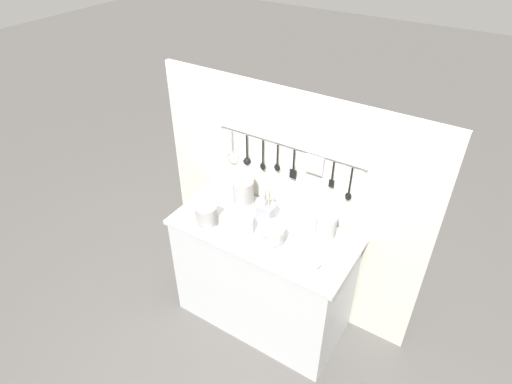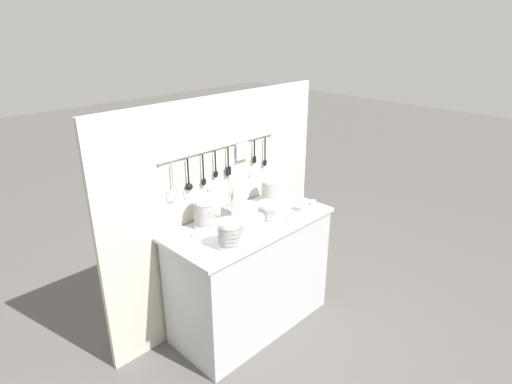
{
  "view_description": "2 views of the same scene",
  "coord_description": "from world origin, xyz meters",
  "px_view_note": "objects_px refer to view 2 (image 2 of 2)",
  "views": [
    {
      "loc": [
        1.18,
        -1.95,
        2.92
      ],
      "look_at": [
        -0.08,
        0.03,
        1.22
      ],
      "focal_mm": 30.0,
      "sensor_mm": 36.0,
      "label": 1
    },
    {
      "loc": [
        -2.04,
        -2.09,
        2.4
      ],
      "look_at": [
        0.03,
        -0.03,
        1.19
      ],
      "focal_mm": 30.0,
      "sensor_mm": 36.0,
      "label": 2
    }
  ],
  "objects_px": {
    "cup_beside_plates": "(290,218)",
    "cup_mid_row": "(195,234)",
    "bowl_stack_nested_right": "(269,212)",
    "cutlery_caddy": "(232,212)",
    "steel_mixing_bowl": "(300,207)",
    "cup_back_left": "(244,206)",
    "bowl_stack_wide_centre": "(229,234)",
    "bowl_stack_tall_left": "(204,213)",
    "cup_front_right": "(313,203)",
    "cup_edge_far": "(293,222)",
    "plate_stack": "(248,225)",
    "bowl_stack_back_corner": "(270,190)",
    "cup_front_left": "(284,208)"
  },
  "relations": [
    {
      "from": "plate_stack",
      "to": "cup_beside_plates",
      "type": "xyz_separation_m",
      "value": [
        0.39,
        -0.07,
        -0.05
      ]
    },
    {
      "from": "cup_beside_plates",
      "to": "cup_front_left",
      "type": "relative_size",
      "value": 1.0
    },
    {
      "from": "cutlery_caddy",
      "to": "cup_beside_plates",
      "type": "relative_size",
      "value": 5.87
    },
    {
      "from": "cup_front_right",
      "to": "cup_mid_row",
      "type": "height_order",
      "value": "same"
    },
    {
      "from": "cup_front_left",
      "to": "cup_edge_far",
      "type": "height_order",
      "value": "same"
    },
    {
      "from": "bowl_stack_wide_centre",
      "to": "bowl_stack_tall_left",
      "type": "height_order",
      "value": "bowl_stack_tall_left"
    },
    {
      "from": "cup_mid_row",
      "to": "cup_front_right",
      "type": "bearing_deg",
      "value": -13.97
    },
    {
      "from": "bowl_stack_wide_centre",
      "to": "steel_mixing_bowl",
      "type": "relative_size",
      "value": 1.94
    },
    {
      "from": "steel_mixing_bowl",
      "to": "cup_edge_far",
      "type": "height_order",
      "value": "cup_edge_far"
    },
    {
      "from": "bowl_stack_nested_right",
      "to": "cutlery_caddy",
      "type": "bearing_deg",
      "value": 128.64
    },
    {
      "from": "cup_beside_plates",
      "to": "bowl_stack_nested_right",
      "type": "bearing_deg",
      "value": 138.58
    },
    {
      "from": "cup_front_right",
      "to": "cup_edge_far",
      "type": "height_order",
      "value": "same"
    },
    {
      "from": "cup_front_right",
      "to": "cup_edge_far",
      "type": "bearing_deg",
      "value": -163.05
    },
    {
      "from": "plate_stack",
      "to": "cutlery_caddy",
      "type": "distance_m",
      "value": 0.28
    },
    {
      "from": "cup_back_left",
      "to": "bowl_stack_back_corner",
      "type": "bearing_deg",
      "value": -13.1
    },
    {
      "from": "bowl_stack_tall_left",
      "to": "bowl_stack_back_corner",
      "type": "distance_m",
      "value": 0.68
    },
    {
      "from": "cutlery_caddy",
      "to": "cup_mid_row",
      "type": "relative_size",
      "value": 5.87
    },
    {
      "from": "bowl_stack_nested_right",
      "to": "cup_edge_far",
      "type": "height_order",
      "value": "bowl_stack_nested_right"
    },
    {
      "from": "bowl_stack_tall_left",
      "to": "bowl_stack_back_corner",
      "type": "bearing_deg",
      "value": -1.95
    },
    {
      "from": "bowl_stack_nested_right",
      "to": "cup_back_left",
      "type": "height_order",
      "value": "bowl_stack_nested_right"
    },
    {
      "from": "cup_mid_row",
      "to": "cup_edge_far",
      "type": "xyz_separation_m",
      "value": [
        0.63,
        -0.38,
        0.0
      ]
    },
    {
      "from": "bowl_stack_wide_centre",
      "to": "cup_mid_row",
      "type": "distance_m",
      "value": 0.3
    },
    {
      "from": "steel_mixing_bowl",
      "to": "cup_back_left",
      "type": "height_order",
      "value": "cup_back_left"
    },
    {
      "from": "plate_stack",
      "to": "bowl_stack_wide_centre",
      "type": "bearing_deg",
      "value": -168.56
    },
    {
      "from": "bowl_stack_nested_right",
      "to": "steel_mixing_bowl",
      "type": "distance_m",
      "value": 0.33
    },
    {
      "from": "steel_mixing_bowl",
      "to": "cup_front_left",
      "type": "relative_size",
      "value": 2.18
    },
    {
      "from": "cup_front_left",
      "to": "cup_edge_far",
      "type": "distance_m",
      "value": 0.27
    },
    {
      "from": "cup_front_left",
      "to": "cup_front_right",
      "type": "bearing_deg",
      "value": -22.17
    },
    {
      "from": "steel_mixing_bowl",
      "to": "cup_front_left",
      "type": "bearing_deg",
      "value": 142.29
    },
    {
      "from": "steel_mixing_bowl",
      "to": "cup_edge_far",
      "type": "bearing_deg",
      "value": -150.62
    },
    {
      "from": "steel_mixing_bowl",
      "to": "cup_edge_far",
      "type": "relative_size",
      "value": 2.18
    },
    {
      "from": "cup_beside_plates",
      "to": "cup_mid_row",
      "type": "xyz_separation_m",
      "value": [
        -0.68,
        0.3,
        0.0
      ]
    },
    {
      "from": "bowl_stack_tall_left",
      "to": "steel_mixing_bowl",
      "type": "relative_size",
      "value": 2.26
    },
    {
      "from": "plate_stack",
      "to": "cup_beside_plates",
      "type": "distance_m",
      "value": 0.39
    },
    {
      "from": "cup_back_left",
      "to": "cup_edge_far",
      "type": "relative_size",
      "value": 1.0
    },
    {
      "from": "bowl_stack_nested_right",
      "to": "plate_stack",
      "type": "xyz_separation_m",
      "value": [
        -0.26,
        -0.04,
        -0.01
      ]
    },
    {
      "from": "cutlery_caddy",
      "to": "bowl_stack_tall_left",
      "type": "bearing_deg",
      "value": 169.35
    },
    {
      "from": "bowl_stack_tall_left",
      "to": "bowl_stack_nested_right",
      "type": "xyz_separation_m",
      "value": [
        0.41,
        -0.27,
        -0.04
      ]
    },
    {
      "from": "bowl_stack_tall_left",
      "to": "steel_mixing_bowl",
      "type": "bearing_deg",
      "value": -22.52
    },
    {
      "from": "plate_stack",
      "to": "cup_back_left",
      "type": "height_order",
      "value": "plate_stack"
    },
    {
      "from": "plate_stack",
      "to": "cup_front_right",
      "type": "height_order",
      "value": "plate_stack"
    },
    {
      "from": "bowl_stack_nested_right",
      "to": "cup_edge_far",
      "type": "distance_m",
      "value": 0.2
    },
    {
      "from": "cup_mid_row",
      "to": "bowl_stack_nested_right",
      "type": "bearing_deg",
      "value": -19.41
    },
    {
      "from": "bowl_stack_back_corner",
      "to": "steel_mixing_bowl",
      "type": "xyz_separation_m",
      "value": [
        0.05,
        -0.28,
        -0.08
      ]
    },
    {
      "from": "steel_mixing_bowl",
      "to": "cup_front_right",
      "type": "relative_size",
      "value": 2.18
    },
    {
      "from": "cutlery_caddy",
      "to": "cup_front_right",
      "type": "distance_m",
      "value": 0.71
    },
    {
      "from": "cup_back_left",
      "to": "bowl_stack_tall_left",
      "type": "bearing_deg",
      "value": -175.33
    },
    {
      "from": "cutlery_caddy",
      "to": "cup_mid_row",
      "type": "xyz_separation_m",
      "value": [
        -0.38,
        -0.03,
        -0.04
      ]
    },
    {
      "from": "cup_front_right",
      "to": "bowl_stack_wide_centre",
      "type": "bearing_deg",
      "value": -178.37
    },
    {
      "from": "cup_beside_plates",
      "to": "cup_edge_far",
      "type": "bearing_deg",
      "value": -122.26
    }
  ]
}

